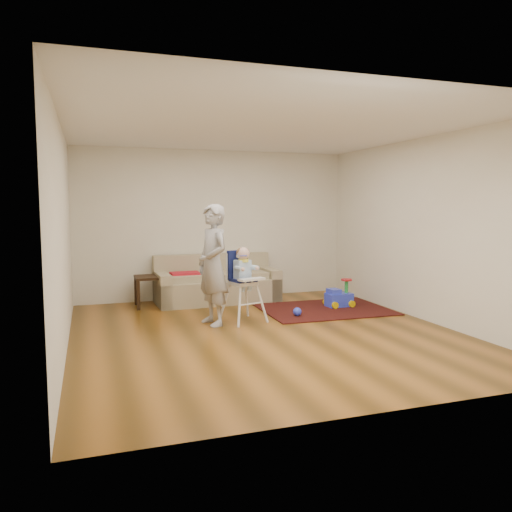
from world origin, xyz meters
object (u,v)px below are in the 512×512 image
object	(u,v)px
side_table	(151,291)
toy_ball	(297,312)
sofa	(217,279)
adult	(213,265)
ride_on_toy	(339,293)
high_chair	(243,286)

from	to	relation	value
side_table	toy_ball	size ratio (longest dim) A/B	3.93
sofa	side_table	xyz separation A→B (m)	(-1.16, -0.03, -0.15)
adult	ride_on_toy	bearing A→B (deg)	88.07
toy_ball	adult	bearing A→B (deg)	-177.73
high_chair	adult	xyz separation A→B (m)	(-0.46, -0.04, 0.33)
sofa	ride_on_toy	xyz separation A→B (m)	(1.83, -1.10, -0.17)
side_table	ride_on_toy	xyz separation A→B (m)	(2.99, -1.07, -0.01)
sofa	side_table	bearing A→B (deg)	179.60
toy_ball	ride_on_toy	bearing A→B (deg)	25.74
toy_ball	high_chair	size ratio (longest dim) A/B	0.12
side_table	ride_on_toy	distance (m)	3.17
side_table	high_chair	xyz separation A→B (m)	(1.15, -1.55, 0.27)
ride_on_toy	toy_ball	distance (m)	1.08
side_table	high_chair	distance (m)	1.95
adult	high_chair	bearing A→B (deg)	79.75
high_chair	ride_on_toy	bearing A→B (deg)	-1.96
sofa	toy_ball	size ratio (longest dim) A/B	16.33
toy_ball	sofa	bearing A→B (deg)	119.05
sofa	toy_ball	xyz separation A→B (m)	(0.87, -1.56, -0.33)
ride_on_toy	high_chair	bearing A→B (deg)	-168.25
side_table	adult	size ratio (longest dim) A/B	0.30
high_chair	sofa	bearing A→B (deg)	73.15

